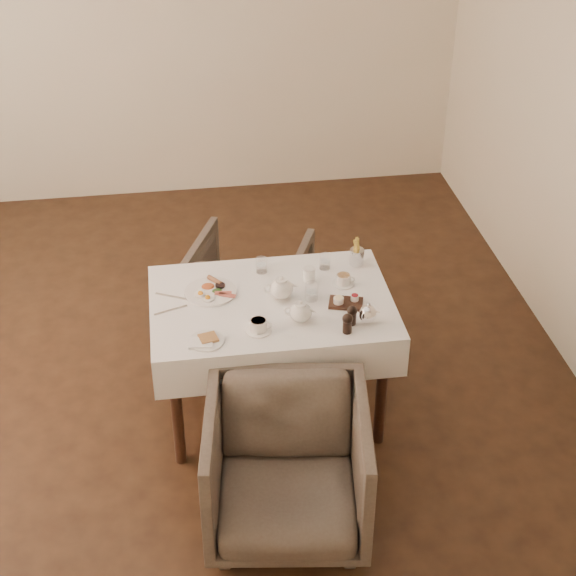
# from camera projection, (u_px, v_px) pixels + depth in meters

# --- Properties ---
(table) EXTENTS (1.28, 0.88, 0.75)m
(table) POSITION_uv_depth(u_px,v_px,m) (272.00, 319.00, 4.72)
(table) COLOR black
(table) RESTS_ON ground
(armchair_near) EXTENTS (0.86, 0.88, 0.71)m
(armchair_near) POSITION_uv_depth(u_px,v_px,m) (287.00, 468.00, 4.19)
(armchair_near) COLOR #4A3F36
(armchair_near) RESTS_ON ground
(armchair_far) EXTENTS (0.91, 0.92, 0.65)m
(armchair_far) POSITION_uv_depth(u_px,v_px,m) (249.00, 289.00, 5.53)
(armchair_far) COLOR #4A3F36
(armchair_far) RESTS_ON ground
(breakfast_plate) EXTENTS (0.28, 0.28, 0.04)m
(breakfast_plate) POSITION_uv_depth(u_px,v_px,m) (211.00, 291.00, 4.72)
(breakfast_plate) COLOR white
(breakfast_plate) RESTS_ON table
(side_plate) EXTENTS (0.18, 0.18, 0.02)m
(side_plate) POSITION_uv_depth(u_px,v_px,m) (205.00, 341.00, 4.35)
(side_plate) COLOR white
(side_plate) RESTS_ON table
(teapot_centre) EXTENTS (0.17, 0.13, 0.14)m
(teapot_centre) POSITION_uv_depth(u_px,v_px,m) (281.00, 287.00, 4.64)
(teapot_centre) COLOR white
(teapot_centre) RESTS_ON table
(teapot_front) EXTENTS (0.18, 0.15, 0.13)m
(teapot_front) POSITION_uv_depth(u_px,v_px,m) (301.00, 311.00, 4.47)
(teapot_front) COLOR white
(teapot_front) RESTS_ON table
(creamer) EXTENTS (0.07, 0.07, 0.08)m
(creamer) POSITION_uv_depth(u_px,v_px,m) (309.00, 274.00, 4.80)
(creamer) COLOR white
(creamer) RESTS_ON table
(teacup_near) EXTENTS (0.13, 0.13, 0.07)m
(teacup_near) POSITION_uv_depth(u_px,v_px,m) (258.00, 326.00, 4.42)
(teacup_near) COLOR white
(teacup_near) RESTS_ON table
(teacup_far) EXTENTS (0.12, 0.12, 0.06)m
(teacup_far) POSITION_uv_depth(u_px,v_px,m) (343.00, 280.00, 4.78)
(teacup_far) COLOR white
(teacup_far) RESTS_ON table
(glass_left) EXTENTS (0.07, 0.07, 0.09)m
(glass_left) POSITION_uv_depth(u_px,v_px,m) (262.00, 265.00, 4.87)
(glass_left) COLOR silver
(glass_left) RESTS_ON table
(glass_mid) EXTENTS (0.08, 0.08, 0.10)m
(glass_mid) POSITION_uv_depth(u_px,v_px,m) (312.00, 292.00, 4.64)
(glass_mid) COLOR silver
(glass_mid) RESTS_ON table
(glass_right) EXTENTS (0.08, 0.08, 0.09)m
(glass_right) POSITION_uv_depth(u_px,v_px,m) (325.00, 261.00, 4.91)
(glass_right) COLOR silver
(glass_right) RESTS_ON table
(condiment_board) EXTENTS (0.20, 0.16, 0.05)m
(condiment_board) POSITION_uv_depth(u_px,v_px,m) (345.00, 302.00, 4.62)
(condiment_board) COLOR black
(condiment_board) RESTS_ON table
(pepper_mill_left) EXTENTS (0.06, 0.06, 0.11)m
(pepper_mill_left) POSITION_uv_depth(u_px,v_px,m) (347.00, 323.00, 4.39)
(pepper_mill_left) COLOR black
(pepper_mill_left) RESTS_ON table
(pepper_mill_right) EXTENTS (0.07, 0.07, 0.11)m
(pepper_mill_right) POSITION_uv_depth(u_px,v_px,m) (352.00, 315.00, 4.46)
(pepper_mill_right) COLOR black
(pepper_mill_right) RESTS_ON table
(silver_pot) EXTENTS (0.13, 0.11, 0.12)m
(silver_pot) POSITION_uv_depth(u_px,v_px,m) (368.00, 313.00, 4.46)
(silver_pot) COLOR white
(silver_pot) RESTS_ON table
(fries_cup) EXTENTS (0.08, 0.08, 0.17)m
(fries_cup) POSITION_uv_depth(u_px,v_px,m) (357.00, 253.00, 4.92)
(fries_cup) COLOR silver
(fries_cup) RESTS_ON table
(cutlery_fork) EXTENTS (0.17, 0.10, 0.00)m
(cutlery_fork) POSITION_uv_depth(u_px,v_px,m) (172.00, 296.00, 4.69)
(cutlery_fork) COLOR silver
(cutlery_fork) RESTS_ON table
(cutlery_knife) EXTENTS (0.18, 0.07, 0.00)m
(cutlery_knife) POSITION_uv_depth(u_px,v_px,m) (171.00, 310.00, 4.58)
(cutlery_knife) COLOR silver
(cutlery_knife) RESTS_ON table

